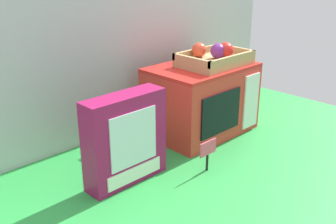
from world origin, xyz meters
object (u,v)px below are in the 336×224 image
(toy_microwave, at_px, (201,99))
(cookie_set_box, at_px, (125,139))
(food_groups_crate, at_px, (215,58))
(price_sign, at_px, (207,151))

(toy_microwave, height_order, cookie_set_box, cookie_set_box)
(food_groups_crate, xyz_separation_m, cookie_set_box, (-0.47, -0.07, -0.15))
(price_sign, bearing_deg, toy_microwave, 45.05)
(cookie_set_box, bearing_deg, food_groups_crate, 8.07)
(cookie_set_box, relative_size, price_sign, 2.66)
(food_groups_crate, relative_size, cookie_set_box, 0.95)
(toy_microwave, bearing_deg, food_groups_crate, -28.14)
(food_groups_crate, distance_m, price_sign, 0.39)
(food_groups_crate, xyz_separation_m, price_sign, (-0.26, -0.19, -0.21))
(toy_microwave, relative_size, price_sign, 3.83)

